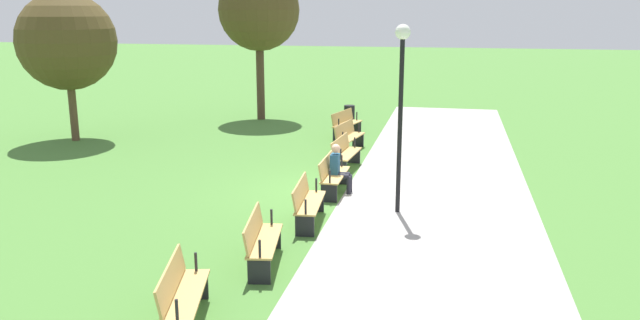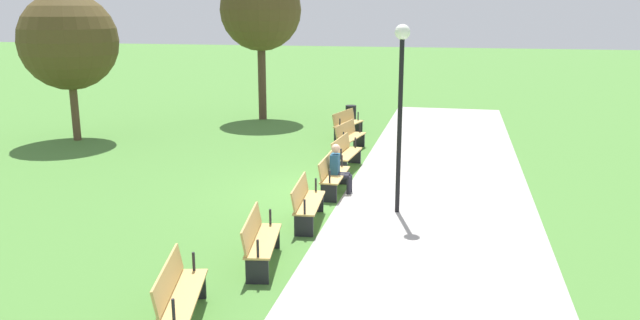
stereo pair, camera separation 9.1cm
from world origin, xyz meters
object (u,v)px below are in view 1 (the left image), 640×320
bench_2 (345,153)px  tree_0 (259,11)px  bench_6 (181,293)px  lamp_post (401,84)px  bench_1 (348,136)px  bench_4 (307,202)px  bench_3 (332,174)px  bench_0 (346,123)px  trash_bin (349,116)px  bench_5 (261,239)px  tree_1 (67,42)px  person_seated (339,167)px

bench_2 → tree_0: (-7.33, -4.71, 3.82)m
bench_6 → lamp_post: lamp_post is taller
bench_1 → bench_4: size_ratio=1.01×
bench_1 → bench_3: size_ratio=1.03×
bench_0 → lamp_post: size_ratio=0.43×
trash_bin → lamp_post: bearing=15.3°
trash_bin → tree_0: bearing=-101.3°
bench_4 → bench_2: bearing=175.3°
bench_5 → bench_6: (2.25, -0.47, 0.00)m
bench_1 → lamp_post: (5.72, 2.06, 2.35)m
bench_2 → trash_bin: bearing=-167.0°
lamp_post → trash_bin: 10.67m
tree_1 → lamp_post: 12.65m
bench_3 → bench_4: 2.30m
bench_3 → lamp_post: (1.15, 1.68, 2.35)m
tree_0 → tree_1: bearing=-42.7°
bench_2 → tree_0: tree_0 is taller
tree_1 → trash_bin: bearing=117.9°
bench_0 → lamp_post: 8.69m
bench_1 → person_seated: size_ratio=1.45×
bench_4 → bench_0: bearing=180.0°
bench_5 → bench_4: bearing=163.5°
bench_6 → trash_bin: bearing=166.6°
bench_4 → trash_bin: bearing=-179.8°
bench_4 → trash_bin: (-11.18, -0.96, -0.08)m
person_seated → bench_2: bearing=-174.0°
tree_0 → bench_2: bearing=32.7°
lamp_post → bench_6: bearing=-24.0°
bench_0 → lamp_post: lamp_post is taller
bench_6 → trash_bin: 15.71m
bench_1 → lamp_post: bearing=29.2°
bench_4 → tree_1: tree_1 is taller
bench_6 → tree_0: bearing=179.3°
bench_0 → tree_1: bearing=-59.8°
bench_4 → tree_0: tree_0 is taller
bench_2 → trash_bin: size_ratio=2.18×
bench_1 → tree_0: bearing=-129.3°
bench_2 → tree_1: 10.24m
bench_6 → trash_bin: (-15.71, -0.21, -0.08)m
bench_2 → bench_0: bearing=-165.9°
bench_5 → person_seated: 4.67m
tree_1 → bench_5: bearing=46.6°
bench_1 → bench_2: (2.28, 0.28, 0.00)m
bench_3 → trash_bin: bearing=-173.2°
bench_4 → person_seated: bearing=169.5°
bench_0 → bench_3: 6.88m
bench_0 → bench_6: same height
tree_1 → lamp_post: (5.43, 11.42, -0.49)m
bench_2 → bench_6: same height
bench_6 → bench_1: bearing=163.5°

